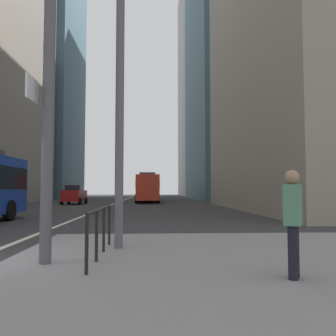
{
  "coord_description": "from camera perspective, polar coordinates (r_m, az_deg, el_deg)",
  "views": [
    {
      "loc": [
        3.82,
        -7.12,
        1.51
      ],
      "look_at": [
        5.26,
        22.44,
        3.29
      ],
      "focal_mm": 38.18,
      "sensor_mm": 36.0,
      "label": 1
    }
  ],
  "objects": [
    {
      "name": "ground_plane",
      "position": [
        27.43,
        -10.86,
        -6.54
      ],
      "size": [
        160.0,
        160.0,
        0.0
      ],
      "primitive_type": "plane",
      "color": "#303033"
    },
    {
      "name": "median_island",
      "position": [
        6.51,
        12.73,
        -16.1
      ],
      "size": [
        9.0,
        10.0,
        0.15
      ],
      "primitive_type": "cube",
      "color": "gray",
      "rests_on": "ground"
    },
    {
      "name": "lane_centre_line",
      "position": [
        37.35,
        -8.7,
        -5.72
      ],
      "size": [
        0.2,
        80.0,
        0.01
      ],
      "primitive_type": "cube",
      "color": "beige",
      "rests_on": "ground"
    },
    {
      "name": "office_tower_left_far",
      "position": [
        71.18,
        -19.65,
        16.94
      ],
      "size": [
        12.85,
        18.16,
        52.13
      ],
      "primitive_type": "cube",
      "color": "slate",
      "rests_on": "ground"
    },
    {
      "name": "office_tower_right_mid",
      "position": [
        59.33,
        10.52,
        14.32
      ],
      "size": [
        13.19,
        24.56,
        39.11
      ],
      "primitive_type": "cube",
      "color": "slate",
      "rests_on": "ground"
    },
    {
      "name": "office_tower_right_far",
      "position": [
        89.01,
        5.98,
        12.53
      ],
      "size": [
        11.6,
        22.66,
        51.97
      ],
      "primitive_type": "cube",
      "color": "#9E9EA3",
      "rests_on": "ground"
    },
    {
      "name": "city_bus_red_receding",
      "position": [
        42.8,
        -3.38,
        -3.01
      ],
      "size": [
        2.89,
        11.26,
        3.4
      ],
      "color": "red",
      "rests_on": "ground"
    },
    {
      "name": "car_oncoming_mid",
      "position": [
        38.09,
        -14.71,
        -4.12
      ],
      "size": [
        2.14,
        4.14,
        1.94
      ],
      "color": "maroon",
      "rests_on": "ground"
    },
    {
      "name": "car_receding_near",
      "position": [
        60.08,
        -2.41,
        -3.94
      ],
      "size": [
        2.12,
        4.05,
        1.94
      ],
      "color": "#B2A899",
      "rests_on": "ground"
    },
    {
      "name": "car_receding_far",
      "position": [
        57.79,
        -2.69,
        -3.96
      ],
      "size": [
        2.13,
        4.23,
        1.94
      ],
      "color": "#232838",
      "rests_on": "ground"
    },
    {
      "name": "street_lamp_post",
      "position": [
        9.25,
        -7.63,
        20.65
      ],
      "size": [
        5.5,
        0.32,
        8.0
      ],
      "color": "#56565B",
      "rests_on": "median_island"
    },
    {
      "name": "pedestrian_railing",
      "position": [
        7.51,
        -10.72,
        -8.5
      ],
      "size": [
        0.06,
        3.2,
        0.98
      ],
      "color": "black",
      "rests_on": "median_island"
    },
    {
      "name": "pedestrian_waiting",
      "position": [
        5.88,
        19.32,
        -7.55
      ],
      "size": [
        0.39,
        0.45,
        1.66
      ],
      "color": "black",
      "rests_on": "median_island"
    }
  ]
}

